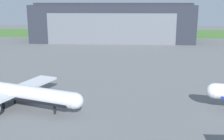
{
  "coord_description": "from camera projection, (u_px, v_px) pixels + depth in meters",
  "views": [
    {
      "loc": [
        15.21,
        -64.47,
        23.82
      ],
      "look_at": [
        10.5,
        12.09,
        5.09
      ],
      "focal_mm": 45.53,
      "sensor_mm": 36.0,
      "label": 1
    }
  ],
  "objects": [
    {
      "name": "ground_plane",
      "position": [
        66.0,
        101.0,
        69.07
      ],
      "size": [
        440.0,
        440.0,
        0.0
      ],
      "primitive_type": "plane",
      "color": "slate"
    },
    {
      "name": "maintenance_hangar",
      "position": [
        113.0,
        23.0,
        170.79
      ],
      "size": [
        93.78,
        30.4,
        22.72
      ],
      "color": "#232833",
      "rests_on": "ground_plane"
    },
    {
      "name": "grass_field_strip",
      "position": [
        109.0,
        33.0,
        215.06
      ],
      "size": [
        440.0,
        56.0,
        0.08
      ],
      "primitive_type": "cube",
      "color": "#457432",
      "rests_on": "ground_plane"
    },
    {
      "name": "airliner_near_right",
      "position": [
        13.0,
        92.0,
        64.83
      ],
      "size": [
        34.06,
        29.67,
        11.42
      ],
      "color": "silver",
      "rests_on": "ground_plane"
    }
  ]
}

